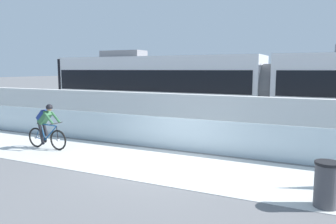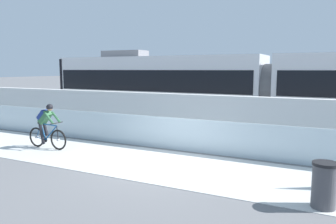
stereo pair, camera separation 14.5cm
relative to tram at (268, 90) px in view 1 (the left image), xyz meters
name	(u,v)px [view 1 (the left image)]	position (x,y,z in m)	size (l,w,h in m)	color
ground_plane	(162,165)	(-1.92, -6.85, -1.89)	(200.00, 200.00, 0.00)	slate
bike_path_deck	(162,164)	(-1.92, -6.85, -1.89)	(32.00, 3.20, 0.01)	silver
glass_parapet	(186,135)	(-1.92, -5.00, -1.33)	(32.00, 0.05, 1.13)	silver
concrete_barrier_wall	(204,118)	(-1.92, -3.20, -0.98)	(32.00, 0.36, 1.83)	silver
tram_rail_near	(221,130)	(-1.92, -0.72, -1.89)	(32.00, 0.08, 0.01)	#595654
tram_rail_far	(230,126)	(-1.92, 0.72, -1.89)	(32.00, 0.08, 0.01)	#595654
tram	(268,90)	(0.00, 0.00, 0.00)	(22.56, 2.54, 3.81)	silver
cyclist_on_bike	(46,127)	(-6.50, -6.85, -1.09)	(1.77, 0.58, 1.61)	black
trash_bin	(327,185)	(2.49, -8.10, -1.41)	(0.51, 0.51, 0.96)	#47474C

